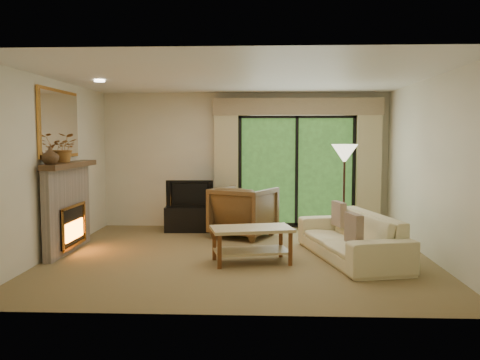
{
  "coord_description": "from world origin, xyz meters",
  "views": [
    {
      "loc": [
        0.33,
        -7.35,
        1.74
      ],
      "look_at": [
        0.0,
        0.3,
        1.1
      ],
      "focal_mm": 38.0,
      "sensor_mm": 36.0,
      "label": 1
    }
  ],
  "objects_px": {
    "media_console": "(190,219)",
    "coffee_table": "(252,245)",
    "armchair": "(244,212)",
    "sofa": "(351,236)"
  },
  "relations": [
    {
      "from": "media_console",
      "to": "coffee_table",
      "type": "xyz_separation_m",
      "value": [
        1.19,
        -2.33,
        0.02
      ]
    },
    {
      "from": "armchair",
      "to": "media_console",
      "type": "bearing_deg",
      "value": 0.35
    },
    {
      "from": "media_console",
      "to": "coffee_table",
      "type": "relative_size",
      "value": 0.84
    },
    {
      "from": "armchair",
      "to": "coffee_table",
      "type": "bearing_deg",
      "value": 121.46
    },
    {
      "from": "sofa",
      "to": "coffee_table",
      "type": "height_order",
      "value": "sofa"
    },
    {
      "from": "media_console",
      "to": "sofa",
      "type": "bearing_deg",
      "value": -41.09
    },
    {
      "from": "sofa",
      "to": "media_console",
      "type": "bearing_deg",
      "value": -141.32
    },
    {
      "from": "media_console",
      "to": "coffee_table",
      "type": "height_order",
      "value": "coffee_table"
    },
    {
      "from": "media_console",
      "to": "sofa",
      "type": "xyz_separation_m",
      "value": [
        2.6,
        -2.05,
        0.1
      ]
    },
    {
      "from": "armchair",
      "to": "coffee_table",
      "type": "distance_m",
      "value": 1.87
    }
  ]
}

